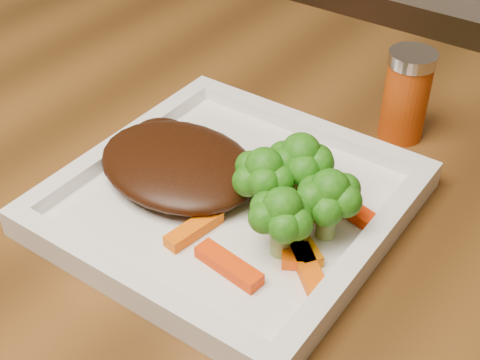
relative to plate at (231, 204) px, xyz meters
The scene contains 15 objects.
plate is the anchor object (origin of this frame).
steak 0.06m from the plate, behind, with size 0.15×0.12×0.03m, color #341507.
broccoli_0 0.07m from the plate, 32.79° to the left, with size 0.06×0.06×0.07m, color #276110, non-canonical shape.
broccoli_1 0.10m from the plate, ahead, with size 0.06×0.06×0.06m, color #306D12, non-canonical shape.
broccoli_2 0.08m from the plate, 23.60° to the right, with size 0.06×0.06×0.06m, color #147917, non-canonical shape.
broccoli_3 0.05m from the plate, ahead, with size 0.06×0.06×0.06m, color #377112, non-canonical shape.
carrot_0 0.09m from the plate, 55.11° to the right, with size 0.06×0.02×0.01m, color #EE3803.
carrot_1 0.11m from the plate, 21.78° to the right, with size 0.06×0.02×0.01m, color #E65403.
carrot_2 0.05m from the plate, 87.74° to the right, with size 0.05×0.01×0.01m, color #F26003.
carrot_3 0.11m from the plate, 21.13° to the left, with size 0.05×0.01×0.01m, color #FF3204.
carrot_4 0.06m from the plate, 67.60° to the left, with size 0.05×0.01×0.01m, color #F44903.
carrot_5 0.08m from the plate, 11.35° to the right, with size 0.06×0.02×0.01m, color orange.
carrot_6 0.06m from the plate, ahead, with size 0.06×0.02×0.01m, color #FF5104.
spice_shaker 0.21m from the plate, 69.24° to the left, with size 0.04×0.04×0.09m, color #AD3A09.
carrot_7 0.08m from the plate, 12.39° to the right, with size 0.06×0.02×0.01m, color #FF5104.
Camera 1 is at (0.20, -0.51, 1.13)m, focal length 50.00 mm.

